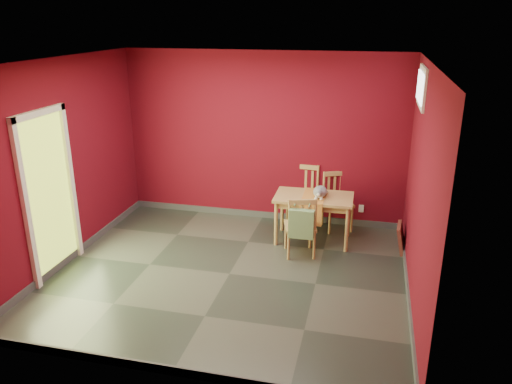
% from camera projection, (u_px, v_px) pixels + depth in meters
% --- Properties ---
extents(ground, '(4.50, 4.50, 0.00)m').
position_uv_depth(ground, '(230.00, 274.00, 6.51)').
color(ground, '#2D342D').
rests_on(ground, ground).
extents(room_shell, '(4.50, 4.50, 4.50)m').
position_uv_depth(room_shell, '(229.00, 270.00, 6.50)').
color(room_shell, '#590915').
rests_on(room_shell, ground).
extents(doorway, '(0.06, 1.01, 2.13)m').
position_uv_depth(doorway, '(48.00, 190.00, 6.25)').
color(doorway, '#B7D838').
rests_on(doorway, ground).
extents(window, '(0.05, 0.90, 0.50)m').
position_uv_depth(window, '(422.00, 87.00, 6.16)').
color(window, white).
rests_on(window, room_shell).
extents(outlet_plate, '(0.08, 0.02, 0.12)m').
position_uv_depth(outlet_plate, '(361.00, 209.00, 7.89)').
color(outlet_plate, silver).
rests_on(outlet_plate, room_shell).
extents(dining_table, '(1.14, 0.67, 0.71)m').
position_uv_depth(dining_table, '(314.00, 202.00, 7.28)').
color(dining_table, tan).
rests_on(dining_table, ground).
extents(table_runner, '(0.33, 0.67, 0.34)m').
position_uv_depth(table_runner, '(313.00, 202.00, 7.17)').
color(table_runner, '#C07931').
rests_on(table_runner, dining_table).
extents(chair_far_left, '(0.49, 0.49, 0.96)m').
position_uv_depth(chair_far_left, '(303.00, 195.00, 7.91)').
color(chair_far_left, tan).
rests_on(chair_far_left, ground).
extents(chair_far_right, '(0.55, 0.55, 0.89)m').
position_uv_depth(chair_far_right, '(337.00, 200.00, 7.79)').
color(chair_far_right, tan).
rests_on(chair_far_right, ground).
extents(chair_near, '(0.51, 0.51, 0.89)m').
position_uv_depth(chair_near, '(301.00, 225.00, 6.88)').
color(chair_near, tan).
rests_on(chair_near, ground).
extents(tote_bag, '(0.34, 0.20, 0.47)m').
position_uv_depth(tote_bag, '(301.00, 224.00, 6.64)').
color(tote_bag, '#648958').
rests_on(tote_bag, chair_near).
extents(cat, '(0.34, 0.46, 0.20)m').
position_uv_depth(cat, '(320.00, 190.00, 7.21)').
color(cat, slate).
rests_on(cat, table_runner).
extents(picture_frame, '(0.17, 0.41, 0.40)m').
position_uv_depth(picture_frame, '(401.00, 238.00, 7.09)').
color(picture_frame, brown).
rests_on(picture_frame, ground).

